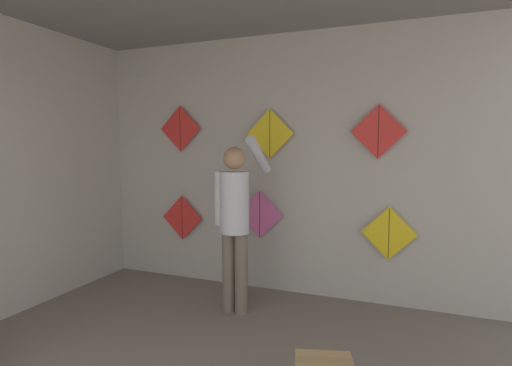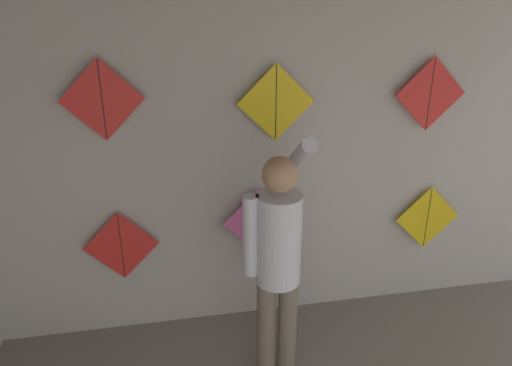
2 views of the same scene
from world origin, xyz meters
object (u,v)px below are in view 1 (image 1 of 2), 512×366
at_px(kite_1, 260,214).
at_px(kite_4, 270,134).
at_px(kite_3, 180,129).
at_px(kite_5, 378,132).
at_px(shopkeeper, 235,214).
at_px(kite_2, 389,233).
at_px(kite_0, 182,218).

relative_size(kite_1, kite_4, 1.00).
bearing_deg(kite_3, kite_5, 0.00).
relative_size(shopkeeper, kite_2, 3.20).
bearing_deg(kite_2, kite_4, 180.00).
relative_size(kite_0, kite_4, 1.00).
relative_size(kite_0, kite_2, 1.00).
bearing_deg(kite_3, kite_4, 0.00).
distance_m(kite_2, kite_4, 1.59).
xyz_separation_m(kite_1, kite_2, (1.36, 0.00, -0.10)).
xyz_separation_m(kite_0, kite_1, (1.00, 0.00, 0.10)).
relative_size(shopkeeper, kite_5, 3.20).
distance_m(kite_0, kite_4, 1.49).
bearing_deg(kite_1, kite_3, 180.00).
xyz_separation_m(kite_0, kite_5, (2.24, 0.00, 1.00)).
bearing_deg(kite_4, kite_2, 0.00).
bearing_deg(kite_4, kite_5, 0.00).
bearing_deg(kite_0, shopkeeper, -33.03).
xyz_separation_m(kite_0, kite_2, (2.36, 0.00, 0.00)).
xyz_separation_m(shopkeeper, kite_1, (0.01, 0.65, -0.11)).
distance_m(shopkeeper, kite_0, 1.20).
height_order(kite_0, kite_4, kite_4).
height_order(kite_0, kite_3, kite_3).
bearing_deg(kite_3, kite_1, 0.00).
bearing_deg(kite_3, shopkeeper, -32.87).
bearing_deg(kite_4, kite_1, 180.00).
bearing_deg(kite_3, kite_0, 0.00).
xyz_separation_m(kite_2, kite_4, (-1.25, 0.00, 0.99)).
distance_m(shopkeeper, kite_5, 1.61).
bearing_deg(kite_2, kite_0, 180.00).
bearing_deg(kite_5, kite_3, 180.00).
relative_size(kite_1, kite_2, 1.00).
bearing_deg(shopkeeper, kite_0, 152.14).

